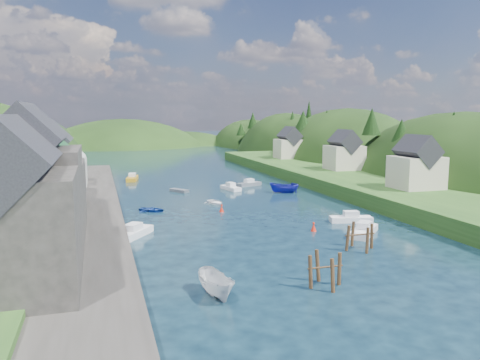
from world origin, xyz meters
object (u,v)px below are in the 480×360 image
object	(u,v)px
piling_cluster_near	(325,274)
channel_buoy_far	(222,209)
channel_buoy_near	(314,227)
piling_cluster_far	(360,240)

from	to	relation	value
piling_cluster_near	channel_buoy_far	distance (m)	30.95
piling_cluster_near	channel_buoy_far	size ratio (longest dim) A/B	3.01
channel_buoy_near	channel_buoy_far	size ratio (longest dim) A/B	1.00
piling_cluster_far	channel_buoy_far	distance (m)	24.19
channel_buoy_near	channel_buoy_far	world-z (taller)	same
piling_cluster_far	channel_buoy_far	size ratio (longest dim) A/B	3.10
piling_cluster_far	channel_buoy_near	bearing A→B (deg)	97.77
piling_cluster_near	piling_cluster_far	distance (m)	11.84
channel_buoy_near	channel_buoy_far	distance (m)	16.06
piling_cluster_far	channel_buoy_near	distance (m)	8.50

